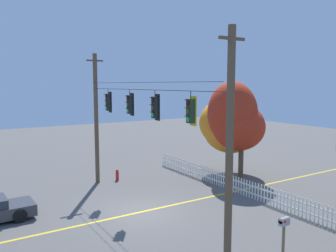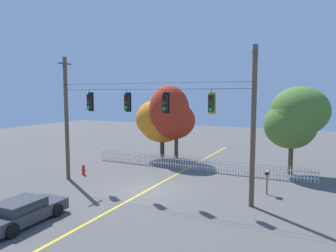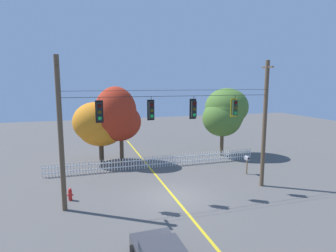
{
  "view_description": "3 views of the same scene",
  "coord_description": "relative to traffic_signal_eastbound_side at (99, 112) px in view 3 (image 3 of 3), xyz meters",
  "views": [
    {
      "loc": [
        15.28,
        -8.13,
        6.52
      ],
      "look_at": [
        0.12,
        1.45,
        4.37
      ],
      "focal_mm": 37.18,
      "sensor_mm": 36.0,
      "label": 1
    },
    {
      "loc": [
        9.65,
        -16.88,
        6.0
      ],
      "look_at": [
        0.84,
        1.26,
        3.95
      ],
      "focal_mm": 34.25,
      "sensor_mm": 36.0,
      "label": 2
    },
    {
      "loc": [
        -5.34,
        -16.02,
        7.06
      ],
      "look_at": [
        0.15,
        1.64,
        4.22
      ],
      "focal_mm": 30.38,
      "sensor_mm": 36.0,
      "label": 3
    }
  ],
  "objects": [
    {
      "name": "traffic_signal_northbound_primary",
      "position": [
        5.6,
        -0.0,
        -0.0
      ],
      "size": [
        0.43,
        0.38,
        1.43
      ],
      "color": "black"
    },
    {
      "name": "autumn_oak_far_east",
      "position": [
        12.18,
        8.05,
        -1.21
      ],
      "size": [
        4.57,
        4.02,
        6.53
      ],
      "color": "brown",
      "rests_on": "ground"
    },
    {
      "name": "ground",
      "position": [
        4.33,
        -0.01,
        -5.46
      ],
      "size": [
        80.0,
        80.0,
        0.0
      ],
      "primitive_type": "plane",
      "color": "#565451"
    },
    {
      "name": "fire_hydrant",
      "position": [
        -1.82,
        1.29,
        -5.08
      ],
      "size": [
        0.38,
        0.22,
        0.76
      ],
      "color": "red",
      "rests_on": "ground"
    },
    {
      "name": "traffic_signal_southbound_primary",
      "position": [
        2.95,
        -0.0,
        0.01
      ],
      "size": [
        0.43,
        0.38,
        1.4
      ],
      "color": "black"
    },
    {
      "name": "roadside_mailbox",
      "position": [
        11.15,
        2.49,
        -4.28
      ],
      "size": [
        0.25,
        0.44,
        1.45
      ],
      "color": "brown",
      "rests_on": "ground"
    },
    {
      "name": "signal_support_span",
      "position": [
        4.33,
        -0.01,
        -1.13
      ],
      "size": [
        13.08,
        1.1,
        8.49
      ],
      "color": "brown",
      "rests_on": "ground"
    },
    {
      "name": "autumn_maple_near_fence",
      "position": [
        0.43,
        9.13,
        -2.1
      ],
      "size": [
        4.44,
        3.87,
        5.4
      ],
      "color": "#473828",
      "rests_on": "ground"
    },
    {
      "name": "traffic_signal_northbound_secondary",
      "position": [
        8.42,
        -0.0,
        0.01
      ],
      "size": [
        0.43,
        0.38,
        1.39
      ],
      "color": "black"
    },
    {
      "name": "autumn_maple_mid",
      "position": [
        2.01,
        8.42,
        -1.33
      ],
      "size": [
        4.01,
        3.66,
        6.74
      ],
      "color": "brown",
      "rests_on": "ground"
    },
    {
      "name": "lane_centerline_stripe",
      "position": [
        4.33,
        -0.01,
        -5.46
      ],
      "size": [
        0.16,
        36.0,
        0.01
      ],
      "primitive_type": "cube",
      "color": "gold",
      "rests_on": "ground"
    },
    {
      "name": "white_picket_fence",
      "position": [
        4.99,
        6.25,
        -4.95
      ],
      "size": [
        17.9,
        0.06,
        1.01
      ],
      "color": "white",
      "rests_on": "ground"
    },
    {
      "name": "traffic_signal_eastbound_side",
      "position": [
        0.0,
        0.0,
        0.0
      ],
      "size": [
        0.43,
        0.38,
        1.43
      ],
      "color": "black"
    }
  ]
}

